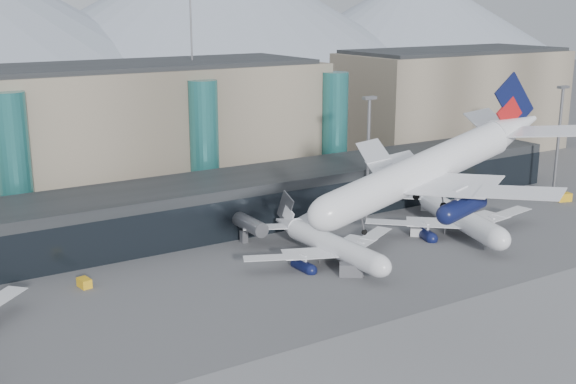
# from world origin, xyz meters

# --- Properties ---
(ground) EXTENTS (900.00, 900.00, 0.00)m
(ground) POSITION_xyz_m (0.00, 0.00, 0.00)
(ground) COLOR #515154
(ground) RESTS_ON ground
(runway_strip) EXTENTS (400.00, 40.00, 0.04)m
(runway_strip) POSITION_xyz_m (0.00, -15.00, 0.02)
(runway_strip) COLOR slate
(runway_strip) RESTS_ON ground
(runway_markings) EXTENTS (128.00, 1.00, 0.02)m
(runway_markings) POSITION_xyz_m (-0.00, -15.00, 0.05)
(runway_markings) COLOR gold
(runway_markings) RESTS_ON ground
(concourse) EXTENTS (170.00, 27.00, 10.00)m
(concourse) POSITION_xyz_m (-0.02, 57.73, 4.97)
(concourse) COLOR black
(concourse) RESTS_ON ground
(terminal_main) EXTENTS (130.00, 30.00, 31.00)m
(terminal_main) POSITION_xyz_m (-25.00, 90.00, 15.44)
(terminal_main) COLOR gray
(terminal_main) RESTS_ON ground
(terminal_east) EXTENTS (70.00, 30.00, 31.00)m
(terminal_east) POSITION_xyz_m (95.00, 90.00, 15.44)
(terminal_east) COLOR gray
(terminal_east) RESTS_ON ground
(teal_towers) EXTENTS (116.40, 19.40, 46.00)m
(teal_towers) POSITION_xyz_m (-14.99, 74.01, 14.01)
(teal_towers) COLOR #297372
(teal_towers) RESTS_ON ground
(lightmast_mid) EXTENTS (3.00, 1.20, 25.60)m
(lightmast_mid) POSITION_xyz_m (30.00, 48.00, 14.42)
(lightmast_mid) COLOR slate
(lightmast_mid) RESTS_ON ground
(lightmast_right) EXTENTS (3.00, 1.20, 25.60)m
(lightmast_right) POSITION_xyz_m (80.00, 40.00, 14.42)
(lightmast_right) COLOR slate
(lightmast_right) RESTS_ON ground
(hero_jet) EXTENTS (37.35, 38.42, 12.38)m
(hero_jet) POSITION_xyz_m (1.42, -2.65, 25.38)
(hero_jet) COLOR white
(hero_jet) RESTS_ON ground
(jet_parked_mid) EXTENTS (33.88, 32.94, 10.91)m
(jet_parked_mid) POSITION_xyz_m (7.92, 32.37, 4.13)
(jet_parked_mid) COLOR white
(jet_parked_mid) RESTS_ON ground
(jet_parked_right) EXTENTS (36.97, 38.57, 12.38)m
(jet_parked_right) POSITION_xyz_m (39.14, 32.50, 4.68)
(jet_parked_right) COLOR white
(jet_parked_right) RESTS_ON ground
(veh_b) EXTENTS (1.95, 2.76, 1.47)m
(veh_b) POSITION_xyz_m (-32.31, 40.77, 0.74)
(veh_b) COLOR gold
(veh_b) RESTS_ON ground
(veh_c) EXTENTS (4.32, 3.89, 2.14)m
(veh_c) POSITION_xyz_m (6.84, 22.32, 1.07)
(veh_c) COLOR #505055
(veh_c) RESTS_ON ground
(veh_d) EXTENTS (2.83, 2.80, 1.48)m
(veh_d) POSITION_xyz_m (44.46, 45.91, 0.74)
(veh_d) COLOR silver
(veh_d) RESTS_ON ground
(veh_e) EXTENTS (3.78, 2.80, 1.91)m
(veh_e) POSITION_xyz_m (76.30, 34.30, 0.95)
(veh_e) COLOR gold
(veh_e) RESTS_ON ground
(veh_g) EXTENTS (3.12, 3.00, 1.60)m
(veh_g) POSITION_xyz_m (30.64, 32.61, 0.80)
(veh_g) COLOR silver
(veh_g) RESTS_ON ground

